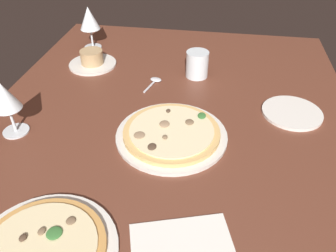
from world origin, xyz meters
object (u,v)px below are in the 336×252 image
pizza_side (42,252)px  wine_glass_far (89,19)px  ramekin_on_saucer (92,60)px  side_plate (292,113)px  pizza_main (172,133)px  paper_menu (182,246)px  spoon (154,81)px  water_glass (197,66)px  wine_glass_near (5,98)px

pizza_side → wine_glass_far: size_ratio=1.73×
pizza_side → ramekin_on_saucer: size_ratio=1.65×
side_plate → pizza_side: bearing=136.6°
pizza_main → paper_menu: size_ratio=1.53×
spoon → water_glass: bearing=-63.2°
paper_menu → ramekin_on_saucer: bearing=13.8°
ramekin_on_saucer → pizza_side: bearing=-167.7°
pizza_side → paper_menu: 26.55cm
water_glass → pizza_side: bearing=163.3°
paper_menu → spoon: bearing=-1.5°
wine_glass_far → side_plate: 83.28cm
wine_glass_far → paper_menu: wine_glass_far is taller
wine_glass_near → paper_menu: 58.66cm
pizza_main → wine_glass_far: (52.32, 40.49, 10.45)cm
pizza_main → water_glass: size_ratio=3.35×
water_glass → spoon: water_glass is taller
pizza_main → wine_glass_near: wine_glass_near is taller
wine_glass_far → water_glass: (-17.06, -44.07, -7.76)cm
wine_glass_far → side_plate: wine_glass_far is taller
pizza_side → paper_menu: size_ratio=1.45×
pizza_main → side_plate: bearing=-64.0°
pizza_side → spoon: bearing=-7.1°
paper_menu → spoon: (61.18, 17.36, 0.31)cm
side_plate → spoon: 45.65cm
pizza_main → pizza_side: bearing=154.4°
wine_glass_far → wine_glass_near: size_ratio=1.07×
wine_glass_far → spoon: bearing=-128.5°
ramekin_on_saucer → wine_glass_near: wine_glass_near is taller
ramekin_on_saucer → wine_glass_near: size_ratio=1.12×
pizza_main → wine_glass_far: wine_glass_far is taller
wine_glass_far → side_plate: (-35.82, -74.35, -11.19)cm
water_glass → side_plate: bearing=-121.8°
pizza_main → ramekin_on_saucer: (37.33, 35.40, 0.87)cm
pizza_main → water_glass: 35.55cm
water_glass → pizza_main: bearing=174.2°
side_plate → wine_glass_near: bearing=105.3°
side_plate → pizza_main: bearing=116.0°
pizza_side → side_plate: bearing=-43.4°
ramekin_on_saucer → paper_menu: 82.11cm
wine_glass_near → side_plate: size_ratio=0.88×
water_glass → paper_menu: bearing=-177.0°
wine_glass_far → wine_glass_near: bearing=177.4°
pizza_side → spoon: 67.90cm
pizza_main → pizza_side: size_ratio=1.05×
pizza_main → pizza_side: same height
ramekin_on_saucer → paper_menu: ramekin_on_saucer is taller
wine_glass_near → paper_menu: size_ratio=0.79×
wine_glass_far → water_glass: wine_glass_far is taller
pizza_main → spoon: (28.29, 10.25, -0.74)cm
side_plate → spoon: (11.78, 44.11, 0.01)cm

